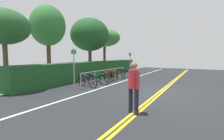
{
  "coord_description": "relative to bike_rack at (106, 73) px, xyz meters",
  "views": [
    {
      "loc": [
        -8.31,
        -1.88,
        1.87
      ],
      "look_at": [
        1.07,
        3.42,
        0.91
      ],
      "focal_mm": 26.25,
      "sensor_mm": 36.0,
      "label": 1
    }
  ],
  "objects": [
    {
      "name": "ground_plane",
      "position": [
        -1.64,
        -4.22,
        -0.66
      ],
      "size": [
        33.98,
        12.83,
        0.05
      ],
      "primitive_type": "cube",
      "color": "#232628"
    },
    {
      "name": "centre_line_yellow_inner",
      "position": [
        -1.64,
        -4.3,
        -0.63
      ],
      "size": [
        30.58,
        0.1,
        0.0
      ],
      "primitive_type": "cube",
      "color": "gold",
      "rests_on": "ground_plane"
    },
    {
      "name": "centre_line_yellow_outer",
      "position": [
        -1.64,
        -4.14,
        -0.63
      ],
      "size": [
        30.58,
        0.1,
        0.0
      ],
      "primitive_type": "cube",
      "color": "gold",
      "rests_on": "ground_plane"
    },
    {
      "name": "bike_lane_stripe_white",
      "position": [
        -1.64,
        -1.0,
        -0.63
      ],
      "size": [
        30.58,
        0.12,
        0.0
      ],
      "primitive_type": "cube",
      "color": "white",
      "rests_on": "ground_plane"
    },
    {
      "name": "bike_rack",
      "position": [
        0.0,
        0.0,
        0.0
      ],
      "size": [
        5.64,
        0.05,
        0.86
      ],
      "color": "#9EA0A5",
      "rests_on": "ground_plane"
    },
    {
      "name": "bicycle_0",
      "position": [
        -2.26,
        -0.04,
        -0.26
      ],
      "size": [
        0.6,
        1.81,
        0.79
      ],
      "color": "black",
      "rests_on": "ground_plane"
    },
    {
      "name": "bicycle_1",
      "position": [
        -1.33,
        -0.15,
        -0.3
      ],
      "size": [
        0.46,
        1.67,
        0.72
      ],
      "color": "black",
      "rests_on": "ground_plane"
    },
    {
      "name": "bicycle_2",
      "position": [
        -0.42,
        0.08,
        -0.3
      ],
      "size": [
        0.64,
        1.64,
        0.72
      ],
      "color": "black",
      "rests_on": "ground_plane"
    },
    {
      "name": "bicycle_3",
      "position": [
        0.47,
        0.1,
        -0.32
      ],
      "size": [
        0.46,
        1.68,
        0.68
      ],
      "color": "black",
      "rests_on": "ground_plane"
    },
    {
      "name": "bicycle_4",
      "position": [
        1.41,
        0.12,
        -0.27
      ],
      "size": [
        0.67,
        1.73,
        0.78
      ],
      "color": "black",
      "rests_on": "ground_plane"
    },
    {
      "name": "bicycle_5",
      "position": [
        2.26,
        0.05,
        -0.29
      ],
      "size": [
        0.46,
        1.81,
        0.75
      ],
      "color": "black",
      "rests_on": "ground_plane"
    },
    {
      "name": "pedestrian",
      "position": [
        -5.14,
        -4.17,
        0.33
      ],
      "size": [
        0.32,
        0.45,
        1.67
      ],
      "color": "#1E1E2D",
      "rests_on": "ground_plane"
    },
    {
      "name": "sign_post_near",
      "position": [
        -3.2,
        0.11,
        0.72
      ],
      "size": [
        0.36,
        0.06,
        2.25
      ],
      "color": "gray",
      "rests_on": "ground_plane"
    },
    {
      "name": "sign_post_far",
      "position": [
        3.61,
        -0.3,
        0.66
      ],
      "size": [
        0.36,
        0.08,
        2.14
      ],
      "color": "gray",
      "rests_on": "ground_plane"
    },
    {
      "name": "hedge_backdrop",
      "position": [
        1.5,
        2.16,
        0.04
      ],
      "size": [
        14.59,
        1.13,
        1.35
      ],
      "primitive_type": "cube",
      "color": "#1C4C21",
      "rests_on": "ground_plane"
    },
    {
      "name": "tree_near_left",
      "position": [
        -5.22,
        2.99,
        2.69
      ],
      "size": [
        2.6,
        2.6,
        4.27
      ],
      "color": "brown",
      "rests_on": "ground_plane"
    },
    {
      "name": "tree_mid",
      "position": [
        -1.66,
        3.97,
        3.38
      ],
      "size": [
        2.53,
        2.53,
        5.51
      ],
      "color": "#473323",
      "rests_on": "ground_plane"
    },
    {
      "name": "tree_far_right",
      "position": [
        2.19,
        3.09,
        3.11
      ],
      "size": [
        3.46,
        3.46,
        5.24
      ],
      "color": "#473323",
      "rests_on": "ground_plane"
    },
    {
      "name": "tree_extra",
      "position": [
        6.0,
        3.9,
        3.23
      ],
      "size": [
        3.58,
        3.58,
        4.89
      ],
      "color": "#473323",
      "rests_on": "ground_plane"
    }
  ]
}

